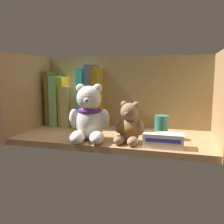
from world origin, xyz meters
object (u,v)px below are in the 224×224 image
(book_1, at_px, (59,100))
(book_4, at_px, (80,102))
(teddy_bear_larger, at_px, (89,116))
(pillar_candle, at_px, (161,127))
(book_0, at_px, (53,98))
(book_5, at_px, (86,97))
(small_product_box, at_px, (163,140))
(teddy_bear_smaller, at_px, (129,127))
(book_2, at_px, (65,101))
(book_6, at_px, (92,96))
(book_3, at_px, (72,105))
(book_7, at_px, (98,97))

(book_1, xyz_separation_m, book_4, (0.09, 0.00, -0.00))
(teddy_bear_larger, height_order, pillar_candle, teddy_bear_larger)
(book_0, distance_m, book_5, 0.15)
(small_product_box, bearing_deg, book_5, 145.48)
(book_5, height_order, teddy_bear_smaller, book_5)
(book_0, distance_m, book_4, 0.12)
(book_2, xyz_separation_m, book_6, (0.12, 0.00, 0.02))
(book_3, distance_m, teddy_bear_smaller, 0.35)
(pillar_candle, height_order, small_product_box, pillar_candle)
(book_2, bearing_deg, teddy_bear_larger, -48.52)
(book_4, bearing_deg, teddy_bear_smaller, -39.00)
(book_5, bearing_deg, book_0, 180.00)
(teddy_bear_smaller, bearing_deg, book_7, 130.05)
(pillar_candle, bearing_deg, small_product_box, -81.68)
(book_3, height_order, book_5, book_5)
(book_4, distance_m, teddy_bear_larger, 0.24)
(book_0, xyz_separation_m, pillar_candle, (0.46, -0.13, -0.07))
(book_0, height_order, book_5, book_5)
(book_4, height_order, teddy_bear_smaller, book_4)
(book_4, bearing_deg, book_1, 180.00)
(book_2, xyz_separation_m, book_4, (0.06, 0.00, -0.00))
(book_4, relative_size, teddy_bear_smaller, 1.51)
(book_0, bearing_deg, small_product_box, -25.32)
(teddy_bear_smaller, bearing_deg, book_6, 134.25)
(book_1, xyz_separation_m, pillar_candle, (0.43, -0.13, -0.06))
(teddy_bear_larger, relative_size, pillar_candle, 2.34)
(book_6, distance_m, pillar_candle, 0.33)
(book_0, distance_m, teddy_bear_smaller, 0.43)
(book_0, bearing_deg, book_4, 0.00)
(book_5, height_order, book_7, book_7)
(teddy_bear_larger, bearing_deg, book_2, 131.48)
(book_7, xyz_separation_m, pillar_candle, (0.26, -0.13, -0.08))
(book_5, bearing_deg, book_1, 180.00)
(book_0, distance_m, teddy_bear_larger, 0.32)
(book_1, xyz_separation_m, book_5, (0.12, 0.00, 0.02))
(book_6, xyz_separation_m, pillar_candle, (0.29, -0.13, -0.08))
(book_3, bearing_deg, small_product_box, -29.99)
(book_3, xyz_separation_m, book_4, (0.03, 0.00, 0.02))
(book_3, distance_m, small_product_box, 0.45)
(book_0, relative_size, book_4, 1.13)
(book_0, distance_m, book_6, 0.17)
(book_0, xyz_separation_m, book_2, (0.06, 0.00, -0.01))
(book_7, distance_m, teddy_bear_larger, 0.22)
(book_5, height_order, small_product_box, book_5)
(book_2, distance_m, book_3, 0.03)
(small_product_box, bearing_deg, teddy_bear_larger, 176.14)
(book_4, relative_size, pillar_candle, 2.52)
(book_4, bearing_deg, book_2, 180.00)
(small_product_box, bearing_deg, pillar_candle, 98.32)
(book_5, xyz_separation_m, teddy_bear_larger, (0.09, -0.21, -0.04))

